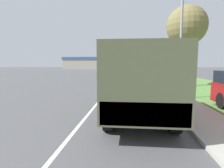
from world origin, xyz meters
name	(u,v)px	position (x,y,z in m)	size (l,w,h in m)	color
ground_plane	(121,74)	(0.00, 40.00, 0.00)	(180.00, 180.00, 0.00)	#4C4C4F
lane_centre_stripe	(121,74)	(0.00, 40.00, 0.00)	(0.12, 120.00, 0.00)	silver
sidewalk_right	(142,74)	(4.50, 40.00, 0.06)	(1.80, 120.00, 0.12)	#ADAAA3
grass_strip_right	(163,74)	(8.90, 40.00, 0.01)	(7.00, 120.00, 0.02)	#56843D
military_truck	(138,78)	(2.08, 8.92, 1.52)	(2.31, 6.75, 2.69)	#474C38
car_nearest_ahead	(128,77)	(1.56, 19.93, 0.76)	(1.75, 4.74, 1.71)	#336B3D
car_second_ahead	(111,72)	(-1.84, 35.07, 0.72)	(1.92, 4.46, 1.60)	navy
lamp_post	(179,13)	(4.57, 12.45, 5.07)	(1.69, 0.24, 8.49)	gray
tree_mid_right	(187,26)	(7.04, 19.00, 5.66)	(3.71, 3.71, 7.54)	brown
tree_far_right	(161,45)	(7.61, 35.83, 5.82)	(2.66, 2.66, 7.20)	brown
building_distant	(84,63)	(-18.24, 78.14, 2.61)	(16.45, 10.58, 5.16)	#B2A893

